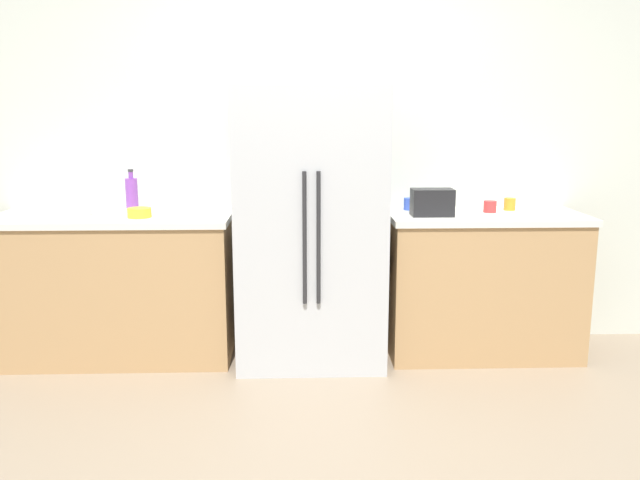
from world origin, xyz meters
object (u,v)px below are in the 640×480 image
at_px(toaster, 432,202).
at_px(bowl_a, 139,213).
at_px(refrigerator, 310,228).
at_px(bottle_a, 132,194).
at_px(cup_b, 410,204).
at_px(cup_a, 510,204).
at_px(cup_d, 83,208).
at_px(cup_c, 490,207).

relative_size(toaster, bowl_a, 1.78).
bearing_deg(refrigerator, bottle_a, 170.79).
distance_m(bottle_a, cup_b, 1.81).
height_order(bottle_a, bowl_a, bottle_a).
relative_size(bottle_a, cup_b, 3.50).
distance_m(cup_a, cup_d, 2.74).
distance_m(toaster, bowl_a, 1.81).
height_order(refrigerator, cup_a, refrigerator).
height_order(cup_b, bowl_a, cup_b).
bearing_deg(bottle_a, cup_d, -155.37).
relative_size(refrigerator, cup_c, 21.02).
distance_m(bottle_a, bowl_a, 0.25).
relative_size(toaster, cup_a, 3.22).
bearing_deg(bowl_a, toaster, 0.07).
relative_size(cup_c, bowl_a, 0.57).
xyz_separation_m(refrigerator, cup_c, (1.16, 0.10, 0.11)).
height_order(toaster, cup_b, toaster).
xyz_separation_m(cup_d, bowl_a, (0.37, -0.09, -0.02)).
height_order(cup_d, bowl_a, cup_d).
height_order(bottle_a, cup_b, bottle_a).
relative_size(bottle_a, cup_d, 2.97).
height_order(toaster, cup_a, toaster).
bearing_deg(cup_c, cup_d, -179.12).
height_order(toaster, cup_d, toaster).
bearing_deg(bowl_a, cup_b, 8.30).
relative_size(bottle_a, bowl_a, 1.92).
xyz_separation_m(refrigerator, bowl_a, (-1.05, -0.03, 0.10)).
bearing_deg(cup_d, cup_a, 2.63).
distance_m(cup_a, bowl_a, 2.38).
relative_size(cup_b, cup_c, 0.97).
relative_size(refrigerator, cup_b, 21.62).
bearing_deg(toaster, bowl_a, -179.93).
height_order(bottle_a, cup_a, bottle_a).
bearing_deg(toaster, refrigerator, 177.92).
distance_m(cup_b, bowl_a, 1.73).
distance_m(cup_a, cup_c, 0.18).
xyz_separation_m(cup_b, cup_d, (-2.08, -0.16, 0.01)).
distance_m(refrigerator, bowl_a, 1.06).
bearing_deg(cup_b, cup_d, -175.61).
height_order(cup_c, cup_d, cup_d).
bearing_deg(cup_b, cup_c, -13.47).
distance_m(toaster, cup_a, 0.60).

